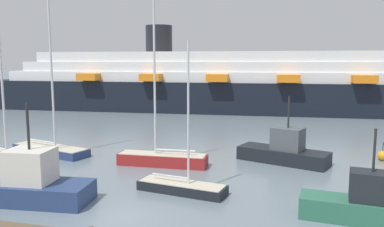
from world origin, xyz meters
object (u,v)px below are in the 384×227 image
at_px(fishing_boat_3, 27,184).
at_px(cruise_ship, 252,84).
at_px(sailboat_2, 182,185).
at_px(channel_buoy_0, 382,156).
at_px(sailboat_0, 3,157).
at_px(fishing_boat_1, 366,205).
at_px(sailboat_1, 162,157).
at_px(sailboat_3, 51,147).
at_px(fishing_boat_0, 284,151).

relative_size(fishing_boat_3, cruise_ship, 0.09).
bearing_deg(cruise_ship, sailboat_2, -94.14).
height_order(sailboat_2, channel_buoy_0, sailboat_2).
xyz_separation_m(sailboat_0, fishing_boat_1, (24.60, -4.32, 0.30)).
distance_m(sailboat_1, channel_buoy_0, 17.26).
xyz_separation_m(sailboat_1, channel_buoy_0, (16.27, 5.78, -0.24)).
bearing_deg(sailboat_1, sailboat_3, -8.26).
xyz_separation_m(fishing_boat_0, fishing_boat_3, (-13.61, -12.20, 0.08)).
height_order(sailboat_1, sailboat_3, sailboat_3).
relative_size(fishing_boat_0, channel_buoy_0, 4.87).
height_order(sailboat_2, fishing_boat_3, sailboat_2).
distance_m(sailboat_0, sailboat_1, 12.05).
distance_m(sailboat_1, fishing_boat_3, 10.21).
distance_m(sailboat_1, sailboat_2, 6.19).
height_order(sailboat_3, cruise_ship, sailboat_3).
relative_size(sailboat_3, cruise_ship, 0.16).
bearing_deg(sailboat_3, fishing_boat_0, 21.86).
bearing_deg(fishing_boat_1, sailboat_3, 166.17).
bearing_deg(sailboat_2, fishing_boat_1, -1.30).
xyz_separation_m(fishing_boat_1, fishing_boat_3, (-17.72, -1.78, 0.13)).
bearing_deg(fishing_boat_3, cruise_ship, 73.67).
distance_m(fishing_boat_1, channel_buoy_0, 13.43).
height_order(sailboat_2, fishing_boat_0, sailboat_2).
relative_size(sailboat_0, cruise_ship, 0.12).
height_order(sailboat_2, fishing_boat_1, sailboat_2).
relative_size(sailboat_3, fishing_boat_3, 1.81).
xyz_separation_m(fishing_boat_3, channel_buoy_0, (21.08, 14.77, -0.60)).
distance_m(sailboat_0, sailboat_2, 15.00).
relative_size(sailboat_3, channel_buoy_0, 9.21).
height_order(fishing_boat_1, channel_buoy_0, fishing_boat_1).
bearing_deg(channel_buoy_0, fishing_boat_0, -161.00).
xyz_separation_m(sailboat_0, cruise_ship, (14.83, 36.72, 3.65)).
distance_m(sailboat_1, cruise_ship, 34.16).
height_order(fishing_boat_0, fishing_boat_1, fishing_boat_0).
xyz_separation_m(fishing_boat_0, cruise_ship, (-5.67, 30.62, 3.30)).
height_order(fishing_boat_0, cruise_ship, cruise_ship).
bearing_deg(fishing_boat_0, fishing_boat_3, -118.81).
bearing_deg(sailboat_3, sailboat_0, -94.26).
relative_size(sailboat_0, fishing_boat_3, 1.38).
relative_size(fishing_boat_0, fishing_boat_1, 1.18).
bearing_deg(sailboat_3, sailboat_1, 9.60).
relative_size(sailboat_0, fishing_boat_0, 1.45).
bearing_deg(fishing_boat_0, sailboat_1, -140.65).
bearing_deg(fishing_boat_0, channel_buoy_0, 38.33).
height_order(sailboat_0, fishing_boat_3, sailboat_0).
height_order(sailboat_3, fishing_boat_3, sailboat_3).
bearing_deg(sailboat_2, channel_buoy_0, 49.57).
bearing_deg(fishing_boat_3, sailboat_3, 112.78).
relative_size(fishing_boat_1, channel_buoy_0, 4.14).
bearing_deg(sailboat_2, fishing_boat_3, -145.99).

